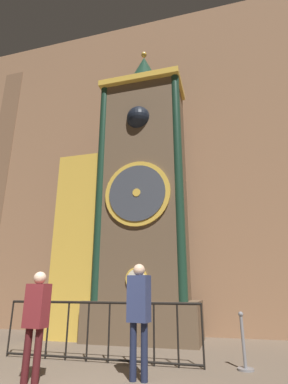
% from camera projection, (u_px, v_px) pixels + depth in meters
% --- Properties ---
extents(cathedral_back_wall, '(24.00, 0.32, 12.15)m').
position_uv_depth(cathedral_back_wall, '(151.00, 154.00, 11.02)').
color(cathedral_back_wall, '#936B4C').
rests_on(cathedral_back_wall, ground_plane).
extents(clock_tower, '(4.19, 1.81, 9.47)m').
position_uv_depth(clock_tower, '(130.00, 203.00, 9.16)').
color(clock_tower, brown).
rests_on(clock_tower, ground_plane).
extents(railing_fence, '(4.07, 0.05, 1.09)m').
position_uv_depth(railing_fence, '(98.00, 328.00, 5.86)').
color(railing_fence, black).
rests_on(railing_fence, ground_plane).
extents(visitor_near, '(0.36, 0.25, 1.60)m').
position_uv_depth(visitor_near, '(36.00, 314.00, 4.64)').
color(visitor_near, '#461518').
rests_on(visitor_near, ground_plane).
extents(visitor_far, '(0.37, 0.28, 1.73)m').
position_uv_depth(visitor_far, '(139.00, 308.00, 4.82)').
color(visitor_far, '#1B213A').
rests_on(visitor_far, ground_plane).
extents(stanchion_post, '(0.28, 0.28, 0.94)m').
position_uv_depth(stanchion_post, '(244.00, 351.00, 5.21)').
color(stanchion_post, gray).
rests_on(stanchion_post, ground_plane).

